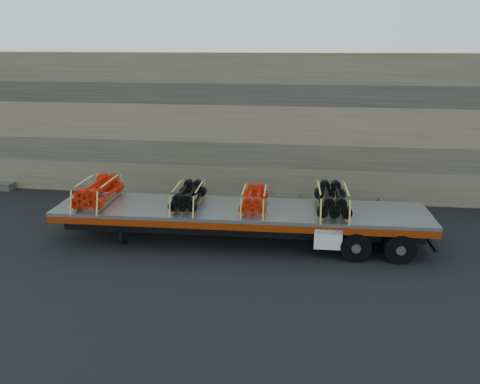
{
  "coord_description": "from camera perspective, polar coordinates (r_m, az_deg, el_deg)",
  "views": [
    {
      "loc": [
        2.75,
        -17.03,
        7.41
      ],
      "look_at": [
        0.29,
        0.65,
        1.72
      ],
      "focal_mm": 35.0,
      "sensor_mm": 36.0,
      "label": 1
    }
  ],
  "objects": [
    {
      "name": "ground",
      "position": [
        18.78,
        -1.16,
        -5.55
      ],
      "size": [
        120.0,
        120.0,
        0.0
      ],
      "primitive_type": "plane",
      "color": "black",
      "rests_on": "ground"
    },
    {
      "name": "bundle_front",
      "position": [
        19.1,
        -16.91,
        -0.02
      ],
      "size": [
        1.3,
        2.48,
        0.87
      ],
      "primitive_type": null,
      "rotation": [
        0.0,
        0.0,
        0.03
      ],
      "color": "red",
      "rests_on": "trailer"
    },
    {
      "name": "bundle_midrear",
      "position": [
        17.69,
        1.75,
        -0.92
      ],
      "size": [
        1.05,
        2.0,
        0.7
      ],
      "primitive_type": null,
      "rotation": [
        0.0,
        0.0,
        0.03
      ],
      "color": "red",
      "rests_on": "trailer"
    },
    {
      "name": "trailer",
      "position": [
        18.11,
        -0.01,
        -4.03
      ],
      "size": [
        14.24,
        3.18,
        1.42
      ],
      "primitive_type": null,
      "rotation": [
        0.0,
        0.0,
        0.03
      ],
      "color": "#A6A9AE",
      "rests_on": "ground"
    },
    {
      "name": "bundle_midfront",
      "position": [
        18.04,
        -6.33,
        -0.56
      ],
      "size": [
        1.13,
        2.15,
        0.75
      ],
      "primitive_type": null,
      "rotation": [
        0.0,
        0.0,
        0.03
      ],
      "color": "black",
      "rests_on": "trailer"
    },
    {
      "name": "rock_wall",
      "position": [
        24.01,
        1.25,
        8.32
      ],
      "size": [
        44.0,
        3.0,
        7.0
      ],
      "primitive_type": "cube",
      "color": "#7A6B54",
      "rests_on": "ground"
    },
    {
      "name": "bundle_rear",
      "position": [
        17.7,
        11.16,
        -0.98
      ],
      "size": [
        1.28,
        2.45,
        0.86
      ],
      "primitive_type": null,
      "rotation": [
        0.0,
        0.0,
        0.03
      ],
      "color": "black",
      "rests_on": "trailer"
    }
  ]
}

